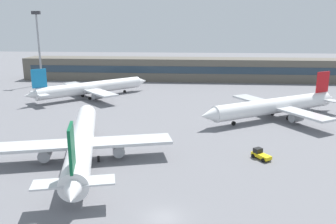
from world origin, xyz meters
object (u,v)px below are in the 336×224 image
Objects in this scene: airplane_near at (82,140)px; airplane_mid at (274,106)px; floodlight_tower_west at (39,43)px; baggage_tug_yellow at (260,154)px; airplane_far at (92,88)px.

airplane_near is 48.30m from airplane_mid.
floodlight_tower_west reaches higher than airplane_near.
floodlight_tower_west is at bearing 151.22° from airplane_mid.
baggage_tug_yellow is at bearing 3.41° from airplane_near.
airplane_near is 51.61m from airplane_far.
airplane_near is at bearing -176.59° from baggage_tug_yellow.
airplane_near is at bearing -75.52° from airplane_far.
airplane_far is at bearing 132.40° from baggage_tug_yellow.
floodlight_tower_west is at bearing 135.15° from baggage_tug_yellow.
airplane_near is at bearing -61.49° from floodlight_tower_west.
airplane_near is 1.61× the size of floodlight_tower_west.
floodlight_tower_west is (-77.62, 42.64, 12.38)m from airplane_mid.
airplane_far is 1.21× the size of floodlight_tower_west.
baggage_tug_yellow is at bearing -44.85° from floodlight_tower_west.
airplane_far is 65.21m from baggage_tug_yellow.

